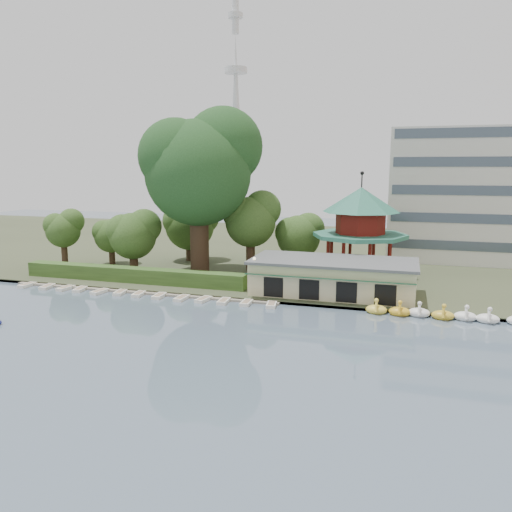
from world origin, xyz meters
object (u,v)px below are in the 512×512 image
at_px(dock, 141,292).
at_px(boathouse, 333,276).
at_px(big_tree, 200,164).
at_px(pavilion, 360,223).

xyz_separation_m(dock, boathouse, (22.00, 4.77, 2.25)).
bearing_deg(boathouse, big_tree, 161.61).
relative_size(boathouse, pavilion, 1.38).
bearing_deg(boathouse, dock, -167.76).
distance_m(dock, pavilion, 29.14).
distance_m(boathouse, pavilion, 11.43).
bearing_deg(dock, boathouse, 12.24).
xyz_separation_m(boathouse, pavilion, (2.00, 10.03, 5.11)).
bearing_deg(boathouse, pavilion, 78.72).
height_order(boathouse, big_tree, big_tree).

